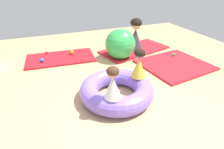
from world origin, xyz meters
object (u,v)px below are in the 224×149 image
at_px(play_ball_blue, 42,60).
at_px(inflatable_cushion, 117,90).
at_px(play_ball_teal, 139,41).
at_px(play_ball_green, 174,55).
at_px(exercise_ball_large, 120,44).
at_px(play_ball_pink, 127,54).
at_px(play_ball_orange, 72,52).
at_px(play_ball_red, 47,53).
at_px(play_ball_yellow, 116,52).
at_px(child_in_white, 113,83).
at_px(adult_seated, 135,35).
at_px(child_in_yellow, 139,64).

bearing_deg(play_ball_blue, inflatable_cushion, -60.02).
bearing_deg(play_ball_teal, play_ball_green, -74.13).
relative_size(play_ball_teal, exercise_ball_large, 0.13).
distance_m(play_ball_blue, exercise_ball_large, 1.77).
height_order(play_ball_green, play_ball_pink, same).
xyz_separation_m(play_ball_orange, exercise_ball_large, (1.02, -0.56, 0.25)).
height_order(play_ball_pink, play_ball_red, play_ball_red).
height_order(play_ball_orange, play_ball_teal, play_ball_orange).
distance_m(play_ball_blue, play_ball_yellow, 1.71).
height_order(play_ball_orange, play_ball_blue, play_ball_orange).
xyz_separation_m(child_in_white, play_ball_green, (2.08, 1.35, -0.44)).
height_order(play_ball_green, exercise_ball_large, exercise_ball_large).
bearing_deg(adult_seated, play_ball_red, 114.87).
distance_m(play_ball_green, play_ball_blue, 3.01).
distance_m(play_ball_orange, exercise_ball_large, 1.19).
distance_m(child_in_yellow, exercise_ball_large, 1.43).
distance_m(play_ball_orange, play_ball_green, 2.42).
relative_size(play_ball_pink, exercise_ball_large, 0.10).
distance_m(inflatable_cushion, play_ball_pink, 1.67).
relative_size(play_ball_teal, play_ball_pink, 1.39).
bearing_deg(inflatable_cushion, child_in_white, -120.58).
xyz_separation_m(inflatable_cushion, play_ball_green, (1.87, 1.00, -0.07)).
distance_m(child_in_yellow, play_ball_green, 1.82).
distance_m(play_ball_blue, play_ball_red, 0.47).
bearing_deg(play_ball_yellow, play_ball_pink, -45.61).
bearing_deg(inflatable_cushion, play_ball_green, 28.15).
distance_m(inflatable_cushion, play_ball_orange, 2.02).
distance_m(play_ball_teal, play_ball_yellow, 1.02).
bearing_deg(play_ball_red, child_in_yellow, -59.47).
relative_size(child_in_yellow, play_ball_blue, 5.56).
distance_m(child_in_yellow, play_ball_red, 2.58).
bearing_deg(exercise_ball_large, play_ball_pink, -3.98).
bearing_deg(child_in_yellow, play_ball_green, -37.32).
bearing_deg(play_ball_yellow, play_ball_blue, 174.61).
bearing_deg(exercise_ball_large, play_ball_red, 153.25).
xyz_separation_m(adult_seated, play_ball_red, (-2.13, 0.48, -0.34)).
height_order(play_ball_green, play_ball_red, play_ball_red).
bearing_deg(child_in_yellow, play_ball_teal, -9.36).
relative_size(inflatable_cushion, child_in_yellow, 2.47).
bearing_deg(play_ball_orange, adult_seated, -8.75).
bearing_deg(inflatable_cushion, play_ball_orange, 99.48).
bearing_deg(inflatable_cushion, play_ball_teal, 53.81).
distance_m(adult_seated, play_ball_orange, 1.62).
relative_size(play_ball_green, play_ball_yellow, 0.70).
relative_size(play_ball_green, exercise_ball_large, 0.10).
bearing_deg(play_ball_green, adult_seated, 130.56).
bearing_deg(play_ball_yellow, play_ball_teal, 29.50).
distance_m(play_ball_orange, play_ball_teal, 1.89).
bearing_deg(adult_seated, play_ball_green, -101.81).
xyz_separation_m(play_ball_red, play_ball_yellow, (1.56, -0.61, 0.01)).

